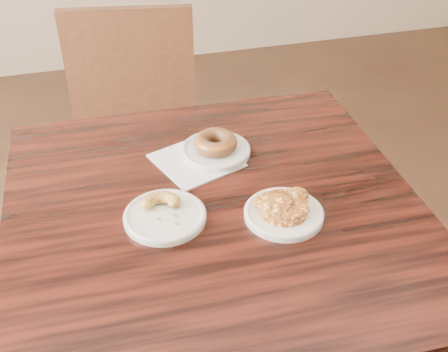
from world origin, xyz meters
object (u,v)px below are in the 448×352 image
object	(u,v)px
cafe_table	(216,326)
cruller_fragment	(164,209)
chair_far	(139,111)
glazed_donut	(216,142)
apple_fritter	(284,205)

from	to	relation	value
cafe_table	cruller_fragment	world-z (taller)	cruller_fragment
cafe_table	cruller_fragment	size ratio (longest dim) A/B	8.81
cafe_table	chair_far	world-z (taller)	chair_far
glazed_donut	cafe_table	bearing A→B (deg)	-105.43
chair_far	apple_fritter	xyz separation A→B (m)	(0.16, -1.03, 0.33)
cafe_table	apple_fritter	xyz separation A→B (m)	(0.12, -0.07, 0.40)
cruller_fragment	apple_fritter	bearing A→B (deg)	-13.38
chair_far	cruller_fragment	bearing A→B (deg)	96.11
cafe_table	chair_far	size ratio (longest dim) A/B	0.93
apple_fritter	cruller_fragment	world-z (taller)	apple_fritter
glazed_donut	chair_far	bearing A→B (deg)	96.27
cruller_fragment	glazed_donut	bearing A→B (deg)	51.56
cafe_table	glazed_donut	distance (m)	0.45
cafe_table	glazed_donut	xyz separation A→B (m)	(0.05, 0.18, 0.41)
chair_far	cruller_fragment	size ratio (longest dim) A/B	9.45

